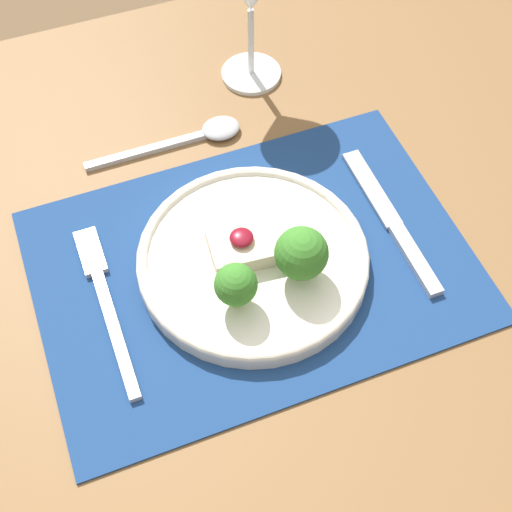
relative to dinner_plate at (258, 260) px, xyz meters
name	(u,v)px	position (x,y,z in m)	size (l,w,h in m)	color
ground_plane	(254,482)	(0.00, 0.01, -0.79)	(8.00, 8.00, 0.00)	brown
dining_table	(253,309)	(0.00, 0.01, -0.11)	(1.59, 0.92, 0.77)	brown
placemat	(253,266)	(0.00, 0.01, -0.02)	(0.45, 0.32, 0.00)	navy
dinner_plate	(258,260)	(0.00, 0.00, 0.00)	(0.24, 0.24, 0.08)	silver
fork	(104,296)	(-0.16, 0.02, -0.01)	(0.02, 0.21, 0.01)	#B2B2B7
knife	(396,229)	(0.16, -0.01, -0.01)	(0.02, 0.21, 0.01)	#B2B2B7
spoon	(199,135)	(0.00, 0.20, -0.01)	(0.19, 0.04, 0.01)	#B2B2B7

